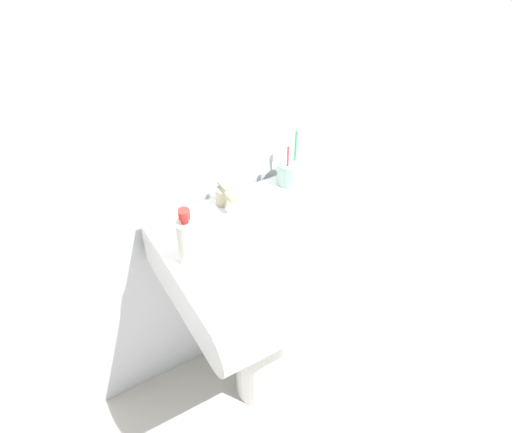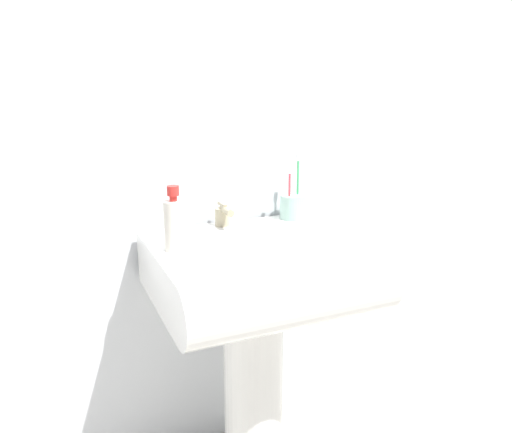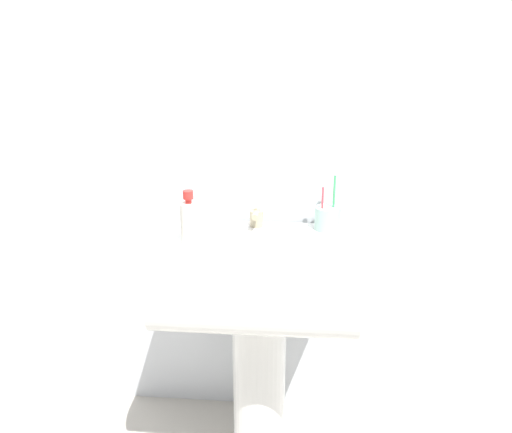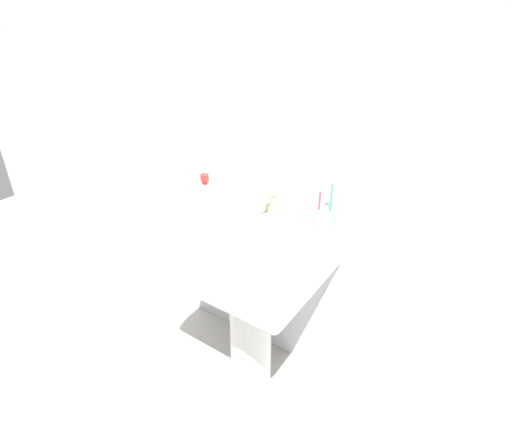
% 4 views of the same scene
% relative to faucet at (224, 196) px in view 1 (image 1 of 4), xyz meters
% --- Properties ---
extents(ground_plane, '(6.00, 6.00, 0.00)m').
position_rel_faucet_xyz_m(ground_plane, '(0.02, -0.18, -0.85)').
color(ground_plane, '#ADA89E').
rests_on(ground_plane, ground).
extents(wall_back, '(5.00, 0.05, 2.40)m').
position_rel_faucet_xyz_m(wall_back, '(0.02, 0.10, 0.35)').
color(wall_back, silver).
rests_on(wall_back, ground).
extents(sink_pedestal, '(0.18, 0.18, 0.66)m').
position_rel_faucet_xyz_m(sink_pedestal, '(0.02, -0.18, -0.52)').
color(sink_pedestal, white).
rests_on(sink_pedestal, ground).
extents(sink_basin, '(0.57, 0.54, 0.16)m').
position_rel_faucet_xyz_m(sink_basin, '(0.02, -0.24, -0.11)').
color(sink_basin, white).
rests_on(sink_basin, sink_pedestal).
extents(faucet, '(0.05, 0.10, 0.07)m').
position_rel_faucet_xyz_m(faucet, '(0.00, 0.00, 0.00)').
color(faucet, tan).
rests_on(faucet, sink_basin).
extents(toothbrush_cup, '(0.09, 0.09, 0.21)m').
position_rel_faucet_xyz_m(toothbrush_cup, '(0.24, -0.00, 0.01)').
color(toothbrush_cup, '#99BFB2').
rests_on(toothbrush_cup, sink_basin).
extents(soap_bottle, '(0.06, 0.06, 0.18)m').
position_rel_faucet_xyz_m(soap_bottle, '(-0.20, -0.17, 0.04)').
color(soap_bottle, silver).
rests_on(soap_bottle, sink_basin).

